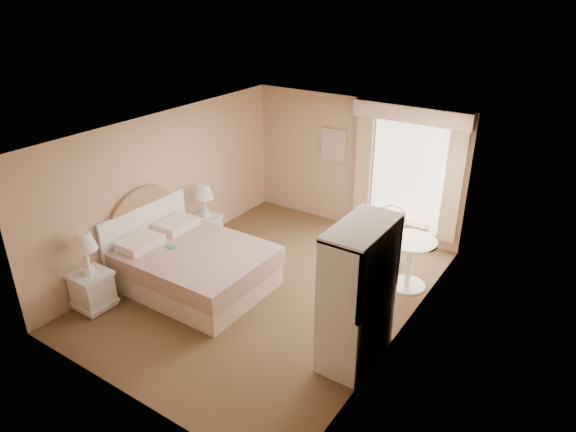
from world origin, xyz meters
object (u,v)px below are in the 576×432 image
Objects in this scene: armoire at (358,305)px; cafe_chair at (389,231)px; nightstand_far at (206,222)px; round_table at (410,256)px; nightstand_near at (91,281)px; bed at (190,264)px.

cafe_chair is at bearing 104.62° from armoire.
cafe_chair is at bearing 21.29° from nightstand_far.
nightstand_far is 3.65m from round_table.
round_table is at bearing 91.87° from armoire.
armoire is at bearing -88.13° from round_table.
round_table is at bearing -40.29° from cafe_chair.
nightstand_near is 1.49× the size of round_table.
bed is 3.30m from cafe_chair.
cafe_chair is (-0.58, 0.53, 0.05)m from round_table.
nightstand_near reaches higher than round_table.
bed reaches higher than nightstand_far.
cafe_chair is at bearing 137.58° from round_table.
armoire reaches higher than nightstand_near.
bed reaches higher than cafe_chair.
nightstand_far is at bearing 121.32° from bed.
nightstand_far is at bearing -156.58° from cafe_chair.
armoire reaches higher than cafe_chair.
cafe_chair reaches higher than round_table.
round_table is at bearing 40.80° from nightstand_near.
nightstand_near is at bearing -127.60° from cafe_chair.
nightstand_near is 1.19× the size of cafe_chair.
armoire reaches higher than nightstand_far.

